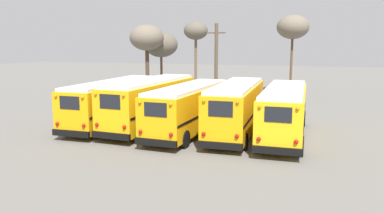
{
  "coord_description": "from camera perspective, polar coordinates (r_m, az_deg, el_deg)",
  "views": [
    {
      "loc": [
        7.61,
        -23.52,
        5.64
      ],
      "look_at": [
        0.0,
        -0.56,
        1.63
      ],
      "focal_mm": 35.0,
      "sensor_mm": 36.0,
      "label": 1
    }
  ],
  "objects": [
    {
      "name": "ground_plane",
      "position": [
        25.35,
        0.4,
        -3.43
      ],
      "size": [
        160.0,
        160.0,
        0.0
      ],
      "primitive_type": "plane",
      "color": "#66635E"
    },
    {
      "name": "school_bus_0",
      "position": [
        27.17,
        -11.71,
        0.85
      ],
      "size": [
        2.65,
        10.67,
        3.1
      ],
      "color": "#E5A00C",
      "rests_on": "ground"
    },
    {
      "name": "school_bus_1",
      "position": [
        25.57,
        -6.28,
        0.75
      ],
      "size": [
        2.98,
        10.06,
        3.32
      ],
      "color": "#EAAA0F",
      "rests_on": "ground"
    },
    {
      "name": "school_bus_2",
      "position": [
        24.1,
        -0.33,
        -0.07
      ],
      "size": [
        2.92,
        10.09,
        3.06
      ],
      "color": "#E5A00C",
      "rests_on": "ground"
    },
    {
      "name": "school_bus_3",
      "position": [
        23.77,
        6.78,
        -0.09
      ],
      "size": [
        2.69,
        9.85,
        3.22
      ],
      "color": "#E5A00C",
      "rests_on": "ground"
    },
    {
      "name": "school_bus_4",
      "position": [
        23.39,
        13.88,
        -0.57
      ],
      "size": [
        2.64,
        10.24,
        3.09
      ],
      "color": "yellow",
      "rests_on": "ground"
    },
    {
      "name": "utility_pole",
      "position": [
        37.22,
        3.7,
        6.81
      ],
      "size": [
        1.8,
        0.34,
        7.69
      ],
      "color": "brown",
      "rests_on": "ground"
    },
    {
      "name": "bare_tree_0",
      "position": [
        43.11,
        -6.9,
        10.26
      ],
      "size": [
        3.85,
        3.85,
        7.85
      ],
      "color": "#473323",
      "rests_on": "ground"
    },
    {
      "name": "bare_tree_1",
      "position": [
        44.05,
        15.11,
        11.55
      ],
      "size": [
        3.56,
        3.56,
        8.91
      ],
      "color": "brown",
      "rests_on": "ground"
    },
    {
      "name": "bare_tree_2",
      "position": [
        45.9,
        -4.73,
        9.35
      ],
      "size": [
        4.04,
        4.04,
        7.14
      ],
      "color": "brown",
      "rests_on": "ground"
    },
    {
      "name": "bare_tree_3",
      "position": [
        39.42,
        0.58,
        11.27
      ],
      "size": [
        2.5,
        2.5,
        8.0
      ],
      "color": "brown",
      "rests_on": "ground"
    }
  ]
}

